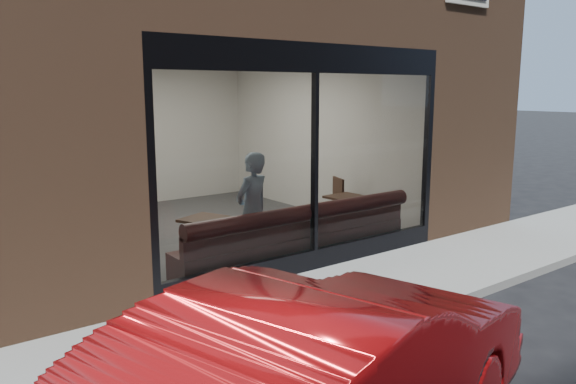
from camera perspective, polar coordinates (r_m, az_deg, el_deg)
ground at (r=6.90m, az=13.86°, el=-11.87°), size 120.00×120.00×0.00m
sidewalk_near at (r=7.52m, az=7.85°, el=-9.73°), size 40.00×2.00×0.01m
kerb_near at (r=6.85m, az=14.21°, el=-11.52°), size 40.00×0.10×0.12m
host_building_pier_right at (r=14.86m, az=-0.94°, el=6.62°), size 2.50×12.00×3.20m
host_building_backfill at (r=15.80m, az=-18.73°, el=6.30°), size 5.00×6.00×3.20m
cafe_floor at (r=10.58m, az=-7.68°, el=-3.69°), size 6.00×6.00×0.00m
cafe_ceiling at (r=10.29m, az=-8.11°, el=13.70°), size 6.00×6.00×0.00m
cafe_wall_back at (r=12.99m, az=-14.43°, el=5.75°), size 5.00×0.00×5.00m
cafe_wall_left at (r=9.36m, az=-21.31°, el=3.68°), size 0.00×6.00×6.00m
cafe_wall_right at (r=11.73m, az=2.80°, el=5.60°), size 0.00×6.00×6.00m
storefront_kick at (r=8.20m, az=2.64°, el=-6.84°), size 5.00×0.10×0.30m
storefront_header at (r=7.84m, az=2.82°, el=13.46°), size 5.00×0.10×0.40m
storefront_mullion at (r=7.90m, az=2.73°, el=2.90°), size 0.06×0.10×2.50m
storefront_glass at (r=7.88m, az=2.87°, el=2.88°), size 4.80×0.00×4.80m
banquette at (r=8.48m, az=0.91°, el=-5.73°), size 4.00×0.55×0.45m
person at (r=8.10m, az=-3.64°, el=-1.93°), size 0.71×0.57×1.70m
cafe_table_left at (r=8.15m, az=-8.37°, el=-2.76°), size 0.79×0.79×0.04m
cafe_table_right at (r=9.75m, az=5.99°, el=-0.53°), size 0.63×0.63×0.04m
cafe_chair_right at (r=10.58m, az=4.13°, el=-2.40°), size 0.59×0.59×0.04m
wall_poster at (r=8.22m, az=-18.65°, el=2.56°), size 0.02×0.59×0.79m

